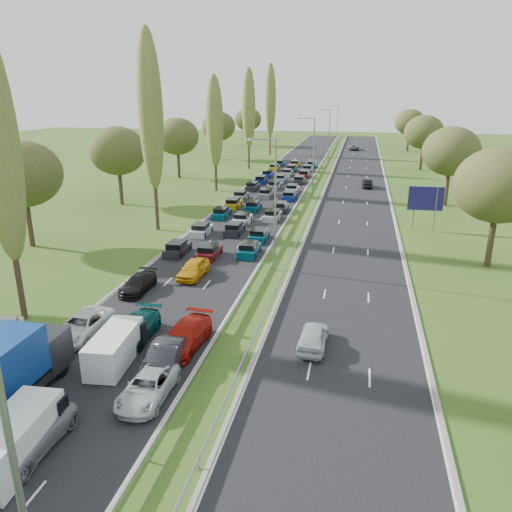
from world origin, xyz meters
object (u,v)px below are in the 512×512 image
Objects in this scene: near_car_3 at (138,284)px; white_van_front at (18,437)px; white_van_rear at (116,346)px; info_sign at (13,327)px; near_car_2 at (82,326)px; direction_sign at (426,201)px.

white_van_front is (3.15, -19.42, 0.41)m from near_car_3.
info_sign is (-7.32, 0.42, 0.33)m from white_van_rear.
near_car_2 is 4.18m from info_sign.
white_van_rear is 0.97× the size of direction_sign.
white_van_front is 1.02× the size of direction_sign.
near_car_2 is 1.01× the size of white_van_front.
near_car_3 is 19.68m from white_van_front.
white_van_rear is at bearing -3.28° from info_sign.
direction_sign reaches higher than white_van_rear.
direction_sign is (28.80, 35.01, 2.20)m from info_sign.
info_sign is 45.39m from direction_sign.
direction_sign is at bearing 45.30° from near_car_3.
white_van_front reaches higher than near_car_3.
near_car_3 is at bearing 95.43° from white_van_front.
white_van_rear is 2.39× the size of info_sign.
white_van_rear is at bearing -71.31° from near_car_3.
white_van_front is at bearing -52.58° from info_sign.
white_van_front is at bearing -80.17° from near_car_3.
info_sign is at bearing -129.44° from direction_sign.
direction_sign reaches higher than near_car_3.
near_car_3 is at bearing 89.77° from near_car_2.
white_van_front is 8.70m from white_van_rear.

